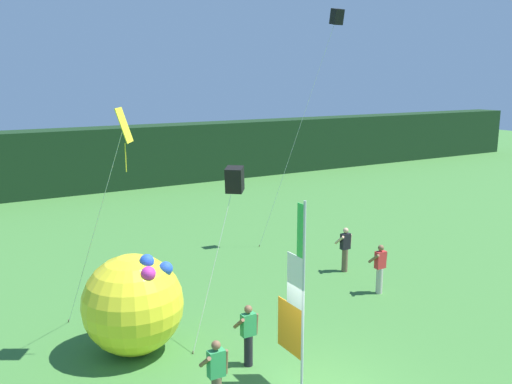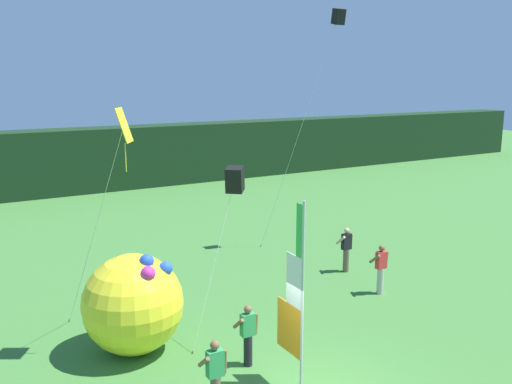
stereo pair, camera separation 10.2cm
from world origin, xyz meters
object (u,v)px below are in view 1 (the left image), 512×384
(banner_flag, at_px, (296,300))
(person_far_left, at_px, (345,248))
(person_far_right, at_px, (380,268))
(kite_black_box_1, at_px, (336,19))
(person_near_banner, at_px, (248,334))
(inflatable_balloon, at_px, (133,304))
(person_mid_field, at_px, (216,376))
(kite_yellow_diamond_2, at_px, (121,137))
(kite_black_box_3, at_px, (234,180))

(banner_flag, xyz_separation_m, person_far_left, (6.03, 5.54, -1.27))
(person_far_right, bearing_deg, kite_black_box_1, 70.21)
(person_near_banner, relative_size, kite_black_box_1, 0.17)
(inflatable_balloon, relative_size, kite_black_box_1, 0.28)
(person_mid_field, xyz_separation_m, kite_yellow_diamond_2, (-0.70, 3.60, 4.73))
(person_near_banner, height_order, inflatable_balloon, inflatable_balloon)
(person_far_left, distance_m, kite_yellow_diamond_2, 10.13)
(person_far_right, height_order, kite_black_box_3, kite_black_box_3)
(person_near_banner, relative_size, kite_black_box_3, 0.34)
(banner_flag, bearing_deg, kite_black_box_1, 47.92)
(inflatable_balloon, height_order, kite_black_box_3, kite_black_box_3)
(inflatable_balloon, xyz_separation_m, kite_black_box_1, (10.05, 4.66, 7.97))
(banner_flag, xyz_separation_m, person_mid_field, (-2.00, -0.02, -1.25))
(person_far_right, bearing_deg, person_far_left, 80.79)
(inflatable_balloon, bearing_deg, person_far_right, -1.81)
(banner_flag, height_order, kite_black_box_3, kite_black_box_3)
(banner_flag, height_order, kite_black_box_1, kite_black_box_1)
(kite_black_box_1, height_order, kite_yellow_diamond_2, kite_black_box_1)
(banner_flag, distance_m, person_mid_field, 2.36)
(person_far_left, height_order, person_far_right, person_far_right)
(person_near_banner, xyz_separation_m, kite_black_box_3, (0.78, 2.11, 3.45))
(person_far_left, bearing_deg, person_mid_field, -145.31)
(inflatable_balloon, bearing_deg, banner_flag, -53.80)
(banner_flag, relative_size, kite_black_box_3, 0.96)
(person_far_right, bearing_deg, kite_yellow_diamond_2, 178.10)
(kite_black_box_3, bearing_deg, kite_black_box_1, 33.59)
(kite_black_box_1, xyz_separation_m, kite_black_box_3, (-7.07, -4.69, -4.98))
(person_mid_field, bearing_deg, kite_black_box_3, 56.31)
(person_mid_field, distance_m, inflatable_balloon, 3.66)
(person_near_banner, height_order, person_far_right, person_far_right)
(person_far_left, bearing_deg, kite_black_box_1, 62.37)
(banner_flag, distance_m, kite_yellow_diamond_2, 5.68)
(banner_flag, relative_size, kite_black_box_1, 0.47)
(person_far_left, height_order, kite_black_box_1, kite_black_box_1)
(banner_flag, height_order, person_near_banner, banner_flag)
(banner_flag, height_order, person_far_left, banner_flag)
(banner_flag, bearing_deg, kite_yellow_diamond_2, 127.03)
(inflatable_balloon, bearing_deg, kite_black_box_3, -0.64)
(banner_flag, bearing_deg, person_mid_field, -179.57)
(person_mid_field, distance_m, kite_black_box_3, 5.45)
(person_mid_field, bearing_deg, person_far_right, 23.45)
(person_far_left, relative_size, kite_black_box_1, 0.17)
(inflatable_balloon, bearing_deg, kite_yellow_diamond_2, 170.22)
(person_near_banner, bearing_deg, kite_black_box_3, 69.80)
(kite_yellow_diamond_2, bearing_deg, kite_black_box_1, 24.61)
(person_near_banner, bearing_deg, person_mid_field, -137.79)
(person_far_right, xyz_separation_m, kite_yellow_diamond_2, (-8.37, 0.28, 4.75))
(person_far_left, distance_m, kite_black_box_1, 8.93)
(person_mid_field, distance_m, kite_yellow_diamond_2, 5.99)
(person_far_left, bearing_deg, inflatable_balloon, -167.16)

